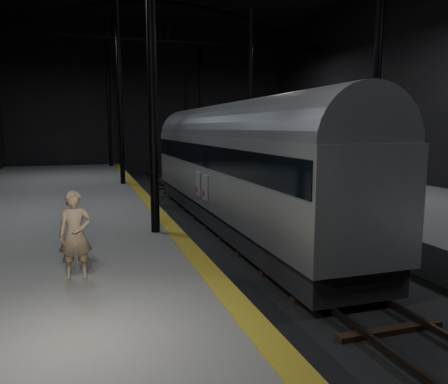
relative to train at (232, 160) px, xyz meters
name	(u,v)px	position (x,y,z in m)	size (l,w,h in m)	color
ground	(232,227)	(0.00, -0.12, -2.79)	(44.00, 44.00, 0.00)	black
platform_left	(38,228)	(-7.50, -0.12, -2.29)	(9.00, 43.80, 1.00)	#595956
platform_right	(384,206)	(7.50, -0.12, -2.29)	(9.00, 43.80, 1.00)	#595956
tactile_strip	(154,208)	(-3.25, -0.12, -1.78)	(0.50, 43.80, 0.01)	olive
track	(232,225)	(0.00, -0.12, -2.72)	(2.40, 43.00, 0.24)	#3F3328
train	(232,160)	(0.00, 0.00, 0.00)	(2.80, 18.68, 4.99)	#989A9F
woman	(75,235)	(-5.99, -7.71, -0.87)	(0.67, 0.44, 1.84)	#907958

